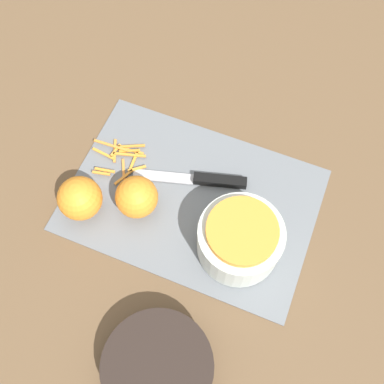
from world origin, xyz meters
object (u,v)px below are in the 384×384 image
object	(u,v)px
bowl_dark	(158,367)
orange_left	(137,197)
orange_right	(80,198)
bowl_speckled	(240,239)
knife	(209,180)

from	to	relation	value
bowl_dark	orange_left	xyz separation A→B (m)	(0.15, -0.25, 0.02)
orange_left	bowl_dark	bearing A→B (deg)	121.24
orange_left	orange_right	world-z (taller)	orange_right
bowl_speckled	orange_left	distance (m)	0.20
orange_left	bowl_speckled	bearing A→B (deg)	177.80
bowl_dark	orange_left	world-z (taller)	orange_left
knife	orange_right	world-z (taller)	orange_right
orange_left	orange_right	bearing A→B (deg)	23.80
bowl_dark	orange_right	size ratio (longest dim) A/B	2.16
bowl_speckled	bowl_dark	distance (m)	0.25
knife	orange_left	distance (m)	0.15
bowl_speckled	orange_left	bearing A→B (deg)	-2.20
knife	orange_right	size ratio (longest dim) A/B	2.68
knife	orange_left	world-z (taller)	orange_left
knife	orange_left	bearing A→B (deg)	27.32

